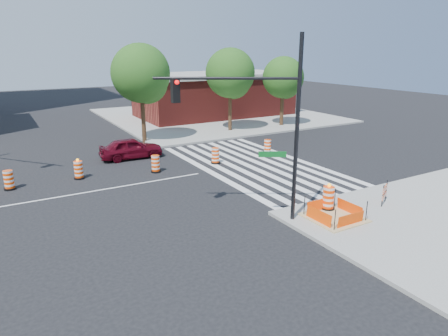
% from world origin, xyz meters
% --- Properties ---
extents(ground, '(120.00, 120.00, 0.00)m').
position_xyz_m(ground, '(0.00, 0.00, 0.00)').
color(ground, black).
rests_on(ground, ground).
extents(sidewalk_ne, '(22.00, 22.00, 0.15)m').
position_xyz_m(sidewalk_ne, '(18.00, 18.00, 0.07)').
color(sidewalk_ne, gray).
rests_on(sidewalk_ne, ground).
extents(crosswalk_east, '(6.75, 13.50, 0.01)m').
position_xyz_m(crosswalk_east, '(10.95, 0.00, 0.01)').
color(crosswalk_east, silver).
rests_on(crosswalk_east, ground).
extents(lane_centerline, '(14.00, 0.12, 0.01)m').
position_xyz_m(lane_centerline, '(0.00, 0.00, 0.01)').
color(lane_centerline, silver).
rests_on(lane_centerline, ground).
extents(excavation_pit, '(2.20, 2.20, 0.90)m').
position_xyz_m(excavation_pit, '(9.00, -9.00, 0.22)').
color(excavation_pit, tan).
rests_on(excavation_pit, ground).
extents(brick_storefront, '(16.50, 8.50, 4.60)m').
position_xyz_m(brick_storefront, '(18.00, 18.00, 2.32)').
color(brick_storefront, maroon).
rests_on(brick_storefront, ground).
extents(red_coupe, '(4.21, 1.87, 1.41)m').
position_xyz_m(red_coupe, '(4.67, 5.34, 0.70)').
color(red_coupe, '#530714').
rests_on(red_coupe, ground).
extents(signal_pole_se, '(4.95, 3.07, 7.54)m').
position_xyz_m(signal_pole_se, '(6.07, -7.33, 4.63)').
color(signal_pole_se, black).
rests_on(signal_pole_se, ground).
extents(pit_drum, '(0.63, 0.63, 1.24)m').
position_xyz_m(pit_drum, '(9.43, -8.15, 0.67)').
color(pit_drum, black).
rests_on(pit_drum, ground).
extents(barricade, '(0.81, 0.46, 1.05)m').
position_xyz_m(barricade, '(12.19, -8.94, 0.73)').
color(barricade, '#FF4405').
rests_on(barricade, ground).
extents(tree_north_c, '(4.43, 4.43, 7.53)m').
position_xyz_m(tree_north_c, '(7.08, 9.53, 5.06)').
color(tree_north_c, '#382314').
rests_on(tree_north_c, ground).
extents(tree_north_d, '(4.24, 4.24, 7.21)m').
position_xyz_m(tree_north_d, '(15.10, 9.83, 4.84)').
color(tree_north_d, '#382314').
rests_on(tree_north_d, ground).
extents(tree_north_e, '(3.84, 3.80, 6.46)m').
position_xyz_m(tree_north_e, '(20.57, 9.50, 4.34)').
color(tree_north_e, '#382314').
rests_on(tree_north_e, ground).
extents(median_drum_2, '(0.60, 0.60, 1.02)m').
position_xyz_m(median_drum_2, '(-2.77, 2.49, 0.48)').
color(median_drum_2, black).
rests_on(median_drum_2, ground).
extents(median_drum_3, '(0.60, 0.60, 1.18)m').
position_xyz_m(median_drum_3, '(0.74, 2.54, 0.49)').
color(median_drum_3, black).
rests_on(median_drum_3, ground).
extents(median_drum_4, '(0.60, 0.60, 1.02)m').
position_xyz_m(median_drum_4, '(4.96, 1.56, 0.48)').
color(median_drum_4, black).
rests_on(median_drum_4, ground).
extents(median_drum_5, '(0.60, 0.60, 1.02)m').
position_xyz_m(median_drum_5, '(8.96, 1.41, 0.48)').
color(median_drum_5, black).
rests_on(median_drum_5, ground).
extents(median_drum_6, '(0.60, 0.60, 1.02)m').
position_xyz_m(median_drum_6, '(13.26, 1.69, 0.48)').
color(median_drum_6, black).
rests_on(median_drum_6, ground).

